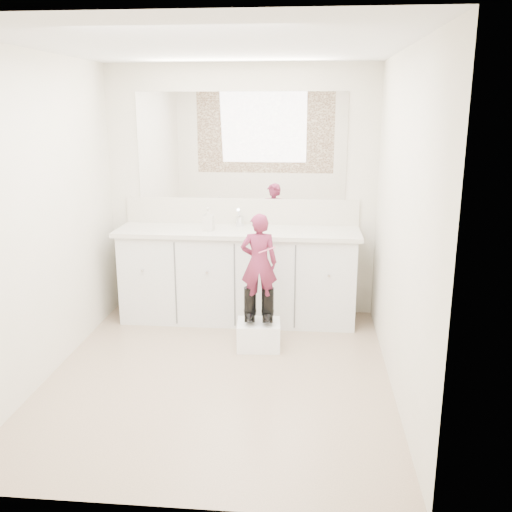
# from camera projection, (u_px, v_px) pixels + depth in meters

# --- Properties ---
(floor) EXTENTS (3.00, 3.00, 0.00)m
(floor) POSITION_uv_depth(u_px,v_px,m) (219.00, 375.00, 4.40)
(floor) COLOR #816D54
(floor) RESTS_ON ground
(ceiling) EXTENTS (3.00, 3.00, 0.00)m
(ceiling) POSITION_uv_depth(u_px,v_px,m) (213.00, 46.00, 3.78)
(ceiling) COLOR white
(ceiling) RESTS_ON wall_back
(wall_back) EXTENTS (2.60, 0.00, 2.60)m
(wall_back) POSITION_uv_depth(u_px,v_px,m) (241.00, 192.00, 5.53)
(wall_back) COLOR beige
(wall_back) RESTS_ON floor
(wall_front) EXTENTS (2.60, 0.00, 2.60)m
(wall_front) POSITION_uv_depth(u_px,v_px,m) (165.00, 287.00, 2.64)
(wall_front) COLOR beige
(wall_front) RESTS_ON floor
(wall_left) EXTENTS (0.00, 3.00, 3.00)m
(wall_left) POSITION_uv_depth(u_px,v_px,m) (42.00, 220.00, 4.21)
(wall_left) COLOR beige
(wall_left) RESTS_ON floor
(wall_right) EXTENTS (0.00, 3.00, 3.00)m
(wall_right) POSITION_uv_depth(u_px,v_px,m) (401.00, 226.00, 3.97)
(wall_right) COLOR beige
(wall_right) RESTS_ON floor
(vanity_cabinet) EXTENTS (2.20, 0.55, 0.85)m
(vanity_cabinet) POSITION_uv_depth(u_px,v_px,m) (238.00, 277.00, 5.46)
(vanity_cabinet) COLOR silver
(vanity_cabinet) RESTS_ON floor
(countertop) EXTENTS (2.28, 0.58, 0.04)m
(countertop) POSITION_uv_depth(u_px,v_px,m) (238.00, 232.00, 5.34)
(countertop) COLOR beige
(countertop) RESTS_ON vanity_cabinet
(backsplash) EXTENTS (2.28, 0.03, 0.25)m
(backsplash) POSITION_uv_depth(u_px,v_px,m) (241.00, 211.00, 5.56)
(backsplash) COLOR beige
(backsplash) RESTS_ON countertop
(mirror) EXTENTS (2.00, 0.02, 1.00)m
(mirror) POSITION_uv_depth(u_px,v_px,m) (241.00, 146.00, 5.41)
(mirror) COLOR white
(mirror) RESTS_ON wall_back
(dot_panel) EXTENTS (2.00, 0.01, 1.20)m
(dot_panel) POSITION_uv_depth(u_px,v_px,m) (161.00, 191.00, 2.54)
(dot_panel) COLOR #472819
(dot_panel) RESTS_ON wall_front
(faucet) EXTENTS (0.08, 0.08, 0.10)m
(faucet) POSITION_uv_depth(u_px,v_px,m) (240.00, 221.00, 5.48)
(faucet) COLOR silver
(faucet) RESTS_ON countertop
(cup) EXTENTS (0.09, 0.09, 0.08)m
(cup) POSITION_uv_depth(u_px,v_px,m) (259.00, 224.00, 5.38)
(cup) COLOR beige
(cup) RESTS_ON countertop
(soap_bottle) EXTENTS (0.10, 0.11, 0.21)m
(soap_bottle) POSITION_uv_depth(u_px,v_px,m) (208.00, 219.00, 5.27)
(soap_bottle) COLOR beige
(soap_bottle) RESTS_ON countertop
(step_stool) EXTENTS (0.38, 0.33, 0.23)m
(step_stool) POSITION_uv_depth(u_px,v_px,m) (259.00, 335.00, 4.87)
(step_stool) COLOR white
(step_stool) RESTS_ON floor
(boot_left) EXTENTS (0.13, 0.21, 0.30)m
(boot_left) POSITION_uv_depth(u_px,v_px,m) (250.00, 304.00, 4.83)
(boot_left) COLOR black
(boot_left) RESTS_ON step_stool
(boot_right) EXTENTS (0.13, 0.21, 0.30)m
(boot_right) POSITION_uv_depth(u_px,v_px,m) (268.00, 305.00, 4.82)
(boot_right) COLOR black
(boot_right) RESTS_ON step_stool
(toddler) EXTENTS (0.32, 0.22, 0.84)m
(toddler) POSITION_uv_depth(u_px,v_px,m) (259.00, 263.00, 4.73)
(toddler) COLOR #B23667
(toddler) RESTS_ON step_stool
(toothbrush) EXTENTS (0.14, 0.02, 0.06)m
(toothbrush) POSITION_uv_depth(u_px,v_px,m) (267.00, 250.00, 4.61)
(toothbrush) COLOR #E25881
(toothbrush) RESTS_ON toddler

